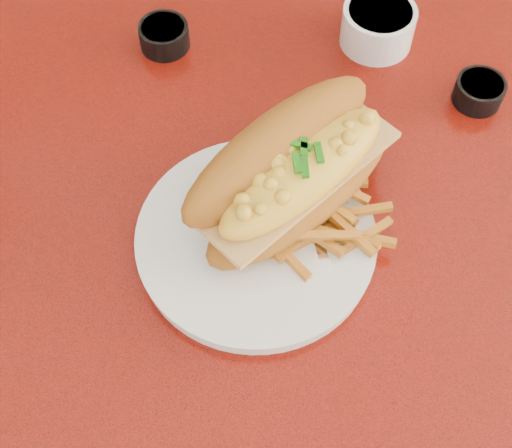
{
  "coord_description": "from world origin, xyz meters",
  "views": [
    {
      "loc": [
        -0.17,
        -0.48,
        1.4
      ],
      "look_at": [
        -0.16,
        -0.12,
        0.81
      ],
      "focal_mm": 50.0,
      "sensor_mm": 36.0,
      "label": 1
    }
  ],
  "objects_px": {
    "mac_hoagie": "(293,170)",
    "fork": "(310,214)",
    "diner_table": "(375,226)",
    "dinner_plate": "(256,240)",
    "gravy_ramekin": "(378,25)",
    "sauce_cup_left": "(164,35)",
    "sauce_cup_right": "(479,91)"
  },
  "relations": [
    {
      "from": "dinner_plate",
      "to": "mac_hoagie",
      "type": "height_order",
      "value": "mac_hoagie"
    },
    {
      "from": "sauce_cup_left",
      "to": "sauce_cup_right",
      "type": "relative_size",
      "value": 1.25
    },
    {
      "from": "diner_table",
      "to": "fork",
      "type": "bearing_deg",
      "value": -137.81
    },
    {
      "from": "dinner_plate",
      "to": "mac_hoagie",
      "type": "distance_m",
      "value": 0.08
    },
    {
      "from": "mac_hoagie",
      "to": "diner_table",
      "type": "bearing_deg",
      "value": -12.11
    },
    {
      "from": "fork",
      "to": "gravy_ramekin",
      "type": "relative_size",
      "value": 1.43
    },
    {
      "from": "gravy_ramekin",
      "to": "sauce_cup_right",
      "type": "bearing_deg",
      "value": -42.44
    },
    {
      "from": "mac_hoagie",
      "to": "gravy_ramekin",
      "type": "relative_size",
      "value": 2.46
    },
    {
      "from": "fork",
      "to": "sauce_cup_left",
      "type": "distance_m",
      "value": 0.31
    },
    {
      "from": "diner_table",
      "to": "fork",
      "type": "distance_m",
      "value": 0.23
    },
    {
      "from": "mac_hoagie",
      "to": "fork",
      "type": "bearing_deg",
      "value": -93.06
    },
    {
      "from": "diner_table",
      "to": "sauce_cup_left",
      "type": "relative_size",
      "value": 16.69
    },
    {
      "from": "diner_table",
      "to": "dinner_plate",
      "type": "distance_m",
      "value": 0.26
    },
    {
      "from": "dinner_plate",
      "to": "mac_hoagie",
      "type": "xyz_separation_m",
      "value": [
        0.04,
        0.05,
        0.05
      ]
    },
    {
      "from": "sauce_cup_left",
      "to": "sauce_cup_right",
      "type": "height_order",
      "value": "sauce_cup_left"
    },
    {
      "from": "fork",
      "to": "gravy_ramekin",
      "type": "height_order",
      "value": "gravy_ramekin"
    },
    {
      "from": "sauce_cup_left",
      "to": "fork",
      "type": "bearing_deg",
      "value": -58.32
    },
    {
      "from": "sauce_cup_left",
      "to": "sauce_cup_right",
      "type": "xyz_separation_m",
      "value": [
        0.37,
        -0.1,
        -0.0
      ]
    },
    {
      "from": "fork",
      "to": "sauce_cup_left",
      "type": "bearing_deg",
      "value": 21.38
    },
    {
      "from": "diner_table",
      "to": "mac_hoagie",
      "type": "xyz_separation_m",
      "value": [
        -0.12,
        -0.07,
        0.22
      ]
    },
    {
      "from": "gravy_ramekin",
      "to": "sauce_cup_left",
      "type": "xyz_separation_m",
      "value": [
        -0.26,
        -0.0,
        -0.01
      ]
    },
    {
      "from": "mac_hoagie",
      "to": "gravy_ramekin",
      "type": "xyz_separation_m",
      "value": [
        0.12,
        0.24,
        -0.04
      ]
    },
    {
      "from": "dinner_plate",
      "to": "gravy_ramekin",
      "type": "xyz_separation_m",
      "value": [
        0.15,
        0.29,
        0.02
      ]
    },
    {
      "from": "diner_table",
      "to": "gravy_ramekin",
      "type": "xyz_separation_m",
      "value": [
        -0.0,
        0.17,
        0.19
      ]
    },
    {
      "from": "diner_table",
      "to": "mac_hoagie",
      "type": "distance_m",
      "value": 0.26
    },
    {
      "from": "dinner_plate",
      "to": "fork",
      "type": "distance_m",
      "value": 0.06
    },
    {
      "from": "sauce_cup_left",
      "to": "diner_table",
      "type": "bearing_deg",
      "value": -32.69
    },
    {
      "from": "gravy_ramekin",
      "to": "sauce_cup_left",
      "type": "relative_size",
      "value": 1.45
    },
    {
      "from": "gravy_ramekin",
      "to": "fork",
      "type": "bearing_deg",
      "value": -110.52
    },
    {
      "from": "diner_table",
      "to": "dinner_plate",
      "type": "relative_size",
      "value": 4.75
    },
    {
      "from": "diner_table",
      "to": "sauce_cup_left",
      "type": "xyz_separation_m",
      "value": [
        -0.26,
        0.17,
        0.18
      ]
    },
    {
      "from": "dinner_plate",
      "to": "fork",
      "type": "xyz_separation_m",
      "value": [
        0.06,
        0.02,
        0.01
      ]
    }
  ]
}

